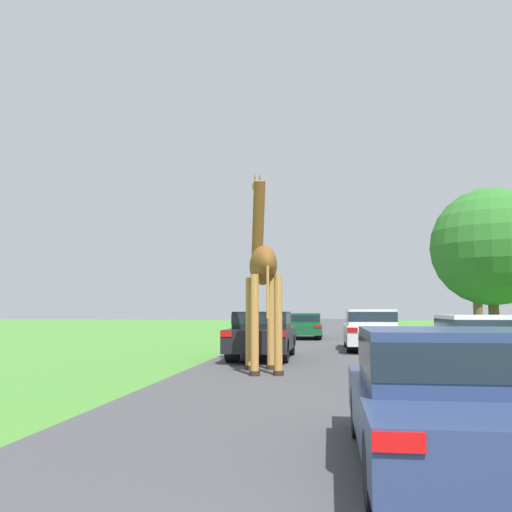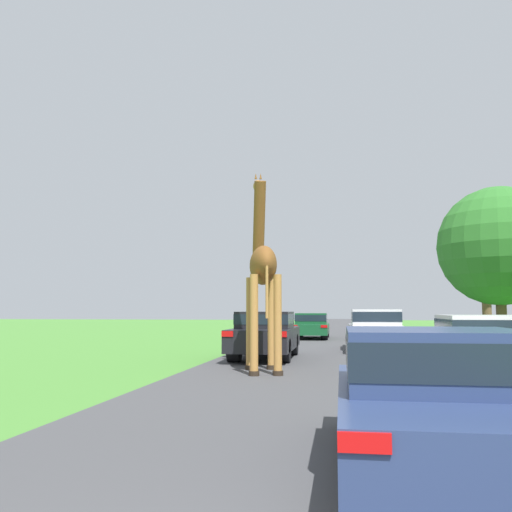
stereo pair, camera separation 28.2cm
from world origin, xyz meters
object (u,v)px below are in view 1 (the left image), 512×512
(giraffe_near_road, at_px, (262,270))
(car_far_ahead, at_px, (305,325))
(car_queue_right, at_px, (490,347))
(tree_left_edge, at_px, (491,247))
(car_lead_maroon, at_px, (451,394))
(car_verge_right, at_px, (263,333))
(tree_far_right, at_px, (475,247))
(car_queue_left, at_px, (371,328))

(giraffe_near_road, bearing_deg, car_far_ahead, 74.83)
(car_queue_right, distance_m, tree_left_edge, 14.81)
(car_lead_maroon, bearing_deg, car_verge_right, 105.69)
(car_lead_maroon, distance_m, tree_far_right, 29.39)
(car_far_ahead, bearing_deg, car_verge_right, -93.75)
(car_queue_left, relative_size, car_far_ahead, 1.13)
(car_verge_right, bearing_deg, car_far_ahead, 86.25)
(car_verge_right, relative_size, tree_far_right, 0.60)
(car_queue_right, bearing_deg, tree_left_edge, 73.65)
(car_queue_right, height_order, car_verge_right, car_verge_right)
(car_queue_right, relative_size, car_far_ahead, 1.02)
(car_far_ahead, distance_m, tree_far_right, 11.96)
(car_lead_maroon, xyz_separation_m, car_queue_right, (2.07, 6.11, 0.05))
(car_far_ahead, bearing_deg, car_queue_left, -70.55)
(car_queue_right, relative_size, tree_far_right, 0.58)
(car_queue_left, bearing_deg, car_lead_maroon, -91.49)
(giraffe_near_road, distance_m, car_queue_right, 5.34)
(car_lead_maroon, xyz_separation_m, tree_left_edge, (6.11, 19.90, 3.61))
(car_verge_right, bearing_deg, car_queue_right, -44.70)
(car_lead_maroon, relative_size, car_queue_left, 0.82)
(car_queue_right, bearing_deg, car_far_ahead, 104.65)
(car_queue_right, bearing_deg, car_lead_maroon, -108.68)
(giraffe_near_road, distance_m, tree_left_edge, 15.19)
(car_verge_right, distance_m, tree_far_right, 20.37)
(giraffe_near_road, distance_m, car_verge_right, 4.00)
(car_queue_right, height_order, car_far_ahead, car_queue_right)
(tree_left_edge, bearing_deg, car_verge_right, -137.18)
(car_queue_left, height_order, car_verge_right, car_queue_left)
(car_lead_maroon, relative_size, car_far_ahead, 0.93)
(car_lead_maroon, distance_m, car_far_ahead, 23.30)
(car_lead_maroon, bearing_deg, tree_far_right, 74.91)
(car_queue_left, bearing_deg, car_far_ahead, 109.45)
(car_queue_left, xyz_separation_m, car_far_ahead, (-2.79, 7.90, -0.10))
(car_far_ahead, bearing_deg, tree_left_edge, -21.08)
(car_far_ahead, bearing_deg, giraffe_near_road, -91.29)
(car_queue_left, xyz_separation_m, car_verge_right, (-3.57, -3.98, -0.03))
(car_verge_right, height_order, tree_left_edge, tree_left_edge)
(car_queue_right, xyz_separation_m, car_far_ahead, (-4.46, 17.07, -0.05))
(car_lead_maroon, distance_m, tree_left_edge, 21.13)
(car_queue_left, height_order, tree_left_edge, tree_left_edge)
(giraffe_near_road, bearing_deg, tree_far_right, 49.26)
(giraffe_near_road, bearing_deg, car_queue_left, 53.64)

